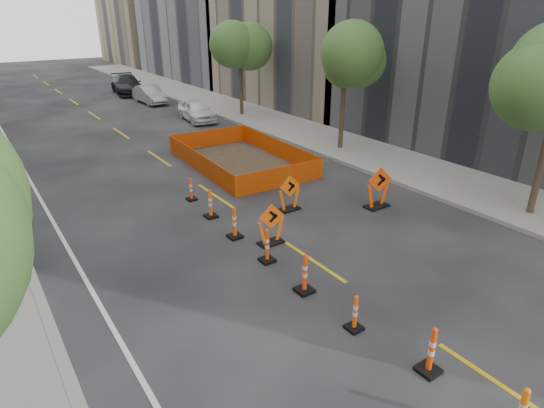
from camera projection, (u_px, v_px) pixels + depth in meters
ground_plane at (421, 332)px, 10.42m from camera, size 140.00×140.00×0.00m
sidewalk_right at (348, 147)px, 24.15m from camera, size 4.00×90.00×0.15m
bld_right_c at (324, 6)px, 34.50m from camera, size 12.00×16.00×14.00m
tree_r_b at (345, 60)px, 22.08m from camera, size 2.80×2.80×5.95m
tree_r_c at (240, 47)px, 29.65m from camera, size 2.80×2.80×5.95m
channelizer_2 at (432, 350)px, 9.08m from camera, size 0.43×0.43×1.10m
channelizer_3 at (355, 312)px, 10.35m from camera, size 0.36×0.36×0.93m
channelizer_4 at (305, 273)px, 11.71m from camera, size 0.44×0.44×1.12m
channelizer_5 at (267, 245)px, 13.15m from camera, size 0.42×0.42×1.06m
channelizer_6 at (234, 222)px, 14.53m from camera, size 0.43×0.43×1.08m
channelizer_7 at (210, 204)px, 15.98m from camera, size 0.41×0.41×1.05m
channelizer_8 at (191, 189)px, 17.46m from camera, size 0.36×0.36×0.92m
chevron_sign_left at (271, 224)px, 14.10m from camera, size 1.01×0.74×1.37m
chevron_sign_center at (289, 193)px, 16.51m from camera, size 0.95×0.64×1.35m
chevron_sign_right at (378, 187)px, 16.70m from camera, size 1.19×0.90×1.58m
safety_fence at (240, 155)px, 21.53m from camera, size 4.57×7.40×0.90m
parked_car_near at (197, 110)px, 29.85m from camera, size 2.02×4.14×1.36m
parked_car_mid at (150, 95)px, 35.43m from camera, size 1.54×4.08×1.33m
parked_car_far at (127, 85)px, 39.37m from camera, size 2.88×5.59×1.55m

